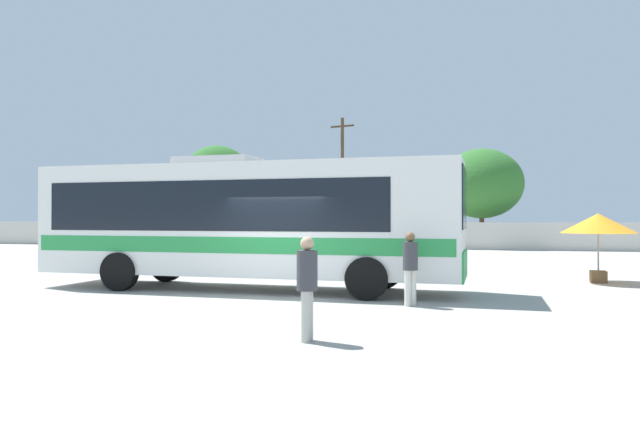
{
  "coord_description": "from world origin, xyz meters",
  "views": [
    {
      "loc": [
        4.68,
        -13.68,
        1.96
      ],
      "look_at": [
        0.08,
        4.72,
        2.13
      ],
      "focal_mm": 33.16,
      "sensor_mm": 36.0,
      "label": 1
    }
  ],
  "objects_px": {
    "parked_car_leftmost_silver": "(149,236)",
    "roadside_tree_left": "(217,173)",
    "coach_bus_white_green": "(243,219)",
    "passenger_waiting_on_apron": "(307,282)",
    "parked_car_second_maroon": "(230,236)",
    "roadside_tree_midleft": "(378,191)",
    "vendor_umbrella_near_gate_orange": "(598,225)",
    "roadside_tree_midright": "(482,184)",
    "utility_pole_near": "(342,179)",
    "attendant_by_bus_door": "(410,264)"
  },
  "relations": [
    {
      "from": "coach_bus_white_green",
      "to": "roadside_tree_midleft",
      "type": "relative_size",
      "value": 1.91
    },
    {
      "from": "parked_car_leftmost_silver",
      "to": "attendant_by_bus_door",
      "type": "bearing_deg",
      "value": -48.78
    },
    {
      "from": "parked_car_leftmost_silver",
      "to": "parked_car_second_maroon",
      "type": "height_order",
      "value": "parked_car_second_maroon"
    },
    {
      "from": "passenger_waiting_on_apron",
      "to": "roadside_tree_left",
      "type": "xyz_separation_m",
      "value": [
        -16.97,
        34.72,
        4.63
      ]
    },
    {
      "from": "utility_pole_near",
      "to": "roadside_tree_midleft",
      "type": "xyz_separation_m",
      "value": [
        2.19,
        2.47,
        -0.73
      ]
    },
    {
      "from": "roadside_tree_midleft",
      "to": "passenger_waiting_on_apron",
      "type": "bearing_deg",
      "value": -83.43
    },
    {
      "from": "attendant_by_bus_door",
      "to": "vendor_umbrella_near_gate_orange",
      "type": "bearing_deg",
      "value": 50.66
    },
    {
      "from": "passenger_waiting_on_apron",
      "to": "parked_car_leftmost_silver",
      "type": "xyz_separation_m",
      "value": [
        -18.25,
        26.47,
        -0.19
      ]
    },
    {
      "from": "roadside_tree_midright",
      "to": "vendor_umbrella_near_gate_orange",
      "type": "bearing_deg",
      "value": -82.15
    },
    {
      "from": "passenger_waiting_on_apron",
      "to": "utility_pole_near",
      "type": "height_order",
      "value": "utility_pole_near"
    },
    {
      "from": "utility_pole_near",
      "to": "attendant_by_bus_door",
      "type": "bearing_deg",
      "value": -75.11
    },
    {
      "from": "roadside_tree_midright",
      "to": "parked_car_leftmost_silver",
      "type": "bearing_deg",
      "value": -166.08
    },
    {
      "from": "roadside_tree_left",
      "to": "roadside_tree_midleft",
      "type": "relative_size",
      "value": 1.27
    },
    {
      "from": "attendant_by_bus_door",
      "to": "passenger_waiting_on_apron",
      "type": "bearing_deg",
      "value": -106.43
    },
    {
      "from": "vendor_umbrella_near_gate_orange",
      "to": "roadside_tree_midright",
      "type": "xyz_separation_m",
      "value": [
        -2.95,
        21.38,
        2.52
      ]
    },
    {
      "from": "passenger_waiting_on_apron",
      "to": "vendor_umbrella_near_gate_orange",
      "type": "height_order",
      "value": "vendor_umbrella_near_gate_orange"
    },
    {
      "from": "utility_pole_near",
      "to": "parked_car_second_maroon",
      "type": "bearing_deg",
      "value": -137.47
    },
    {
      "from": "coach_bus_white_green",
      "to": "vendor_umbrella_near_gate_orange",
      "type": "height_order",
      "value": "coach_bus_white_green"
    },
    {
      "from": "attendant_by_bus_door",
      "to": "utility_pole_near",
      "type": "bearing_deg",
      "value": 104.89
    },
    {
      "from": "vendor_umbrella_near_gate_orange",
      "to": "roadside_tree_left",
      "type": "height_order",
      "value": "roadside_tree_left"
    },
    {
      "from": "coach_bus_white_green",
      "to": "roadside_tree_left",
      "type": "xyz_separation_m",
      "value": [
        -13.41,
        28.47,
        3.62
      ]
    },
    {
      "from": "roadside_tree_left",
      "to": "roadside_tree_midright",
      "type": "xyz_separation_m",
      "value": [
        20.39,
        -2.88,
        -1.29
      ]
    },
    {
      "from": "roadside_tree_midleft",
      "to": "roadside_tree_midright",
      "type": "distance_m",
      "value": 7.89
    },
    {
      "from": "parked_car_leftmost_silver",
      "to": "coach_bus_white_green",
      "type": "bearing_deg",
      "value": -54.0
    },
    {
      "from": "parked_car_leftmost_silver",
      "to": "utility_pole_near",
      "type": "bearing_deg",
      "value": 24.99
    },
    {
      "from": "vendor_umbrella_near_gate_orange",
      "to": "roadside_tree_midright",
      "type": "distance_m",
      "value": 21.73
    },
    {
      "from": "parked_car_second_maroon",
      "to": "roadside_tree_left",
      "type": "xyz_separation_m",
      "value": [
        -4.61,
        8.3,
        4.79
      ]
    },
    {
      "from": "coach_bus_white_green",
      "to": "attendant_by_bus_door",
      "type": "relative_size",
      "value": 7.12
    },
    {
      "from": "passenger_waiting_on_apron",
      "to": "roadside_tree_midleft",
      "type": "distance_m",
      "value": 34.93
    },
    {
      "from": "utility_pole_near",
      "to": "roadside_tree_midright",
      "type": "relative_size",
      "value": 1.38
    },
    {
      "from": "parked_car_second_maroon",
      "to": "parked_car_leftmost_silver",
      "type": "bearing_deg",
      "value": 179.51
    },
    {
      "from": "vendor_umbrella_near_gate_orange",
      "to": "parked_car_leftmost_silver",
      "type": "relative_size",
      "value": 0.53
    },
    {
      "from": "passenger_waiting_on_apron",
      "to": "coach_bus_white_green",
      "type": "bearing_deg",
      "value": 119.69
    },
    {
      "from": "coach_bus_white_green",
      "to": "roadside_tree_midleft",
      "type": "xyz_separation_m",
      "value": [
        -0.42,
        28.32,
        2.08
      ]
    },
    {
      "from": "attendant_by_bus_door",
      "to": "roadside_tree_midleft",
      "type": "relative_size",
      "value": 0.27
    },
    {
      "from": "utility_pole_near",
      "to": "passenger_waiting_on_apron",
      "type": "bearing_deg",
      "value": -79.12
    },
    {
      "from": "coach_bus_white_green",
      "to": "roadside_tree_midright",
      "type": "xyz_separation_m",
      "value": [
        6.98,
        25.59,
        2.33
      ]
    },
    {
      "from": "coach_bus_white_green",
      "to": "passenger_waiting_on_apron",
      "type": "bearing_deg",
      "value": -60.31
    },
    {
      "from": "coach_bus_white_green",
      "to": "utility_pole_near",
      "type": "relative_size",
      "value": 1.29
    },
    {
      "from": "vendor_umbrella_near_gate_orange",
      "to": "roadside_tree_midleft",
      "type": "bearing_deg",
      "value": 113.23
    },
    {
      "from": "vendor_umbrella_near_gate_orange",
      "to": "roadside_tree_midleft",
      "type": "height_order",
      "value": "roadside_tree_midleft"
    },
    {
      "from": "parked_car_second_maroon",
      "to": "roadside_tree_midleft",
      "type": "xyz_separation_m",
      "value": [
        8.38,
        8.15,
        3.24
      ]
    },
    {
      "from": "vendor_umbrella_near_gate_orange",
      "to": "roadside_tree_left",
      "type": "relative_size",
      "value": 0.28
    },
    {
      "from": "attendant_by_bus_door",
      "to": "vendor_umbrella_near_gate_orange",
      "type": "xyz_separation_m",
      "value": [
        5.12,
        6.25,
        0.84
      ]
    },
    {
      "from": "coach_bus_white_green",
      "to": "parked_car_leftmost_silver",
      "type": "relative_size",
      "value": 2.88
    },
    {
      "from": "parked_car_leftmost_silver",
      "to": "roadside_tree_left",
      "type": "bearing_deg",
      "value": 81.19
    },
    {
      "from": "passenger_waiting_on_apron",
      "to": "vendor_umbrella_near_gate_orange",
      "type": "distance_m",
      "value": 12.28
    },
    {
      "from": "roadside_tree_midleft",
      "to": "roadside_tree_midright",
      "type": "height_order",
      "value": "roadside_tree_midright"
    },
    {
      "from": "passenger_waiting_on_apron",
      "to": "parked_car_second_maroon",
      "type": "bearing_deg",
      "value": 115.08
    },
    {
      "from": "coach_bus_white_green",
      "to": "roadside_tree_midright",
      "type": "height_order",
      "value": "roadside_tree_midright"
    }
  ]
}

